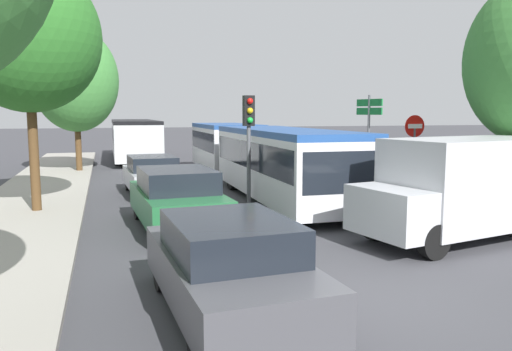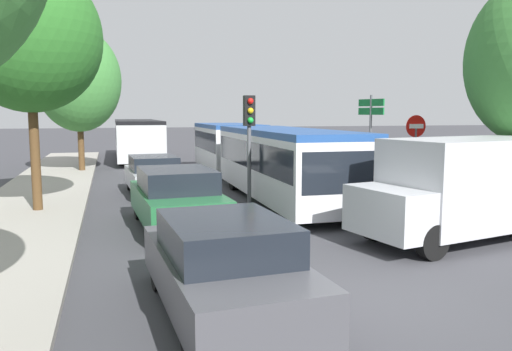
# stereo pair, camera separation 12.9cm
# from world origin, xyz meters

# --- Properties ---
(ground_plane) EXTENTS (200.00, 200.00, 0.00)m
(ground_plane) POSITION_xyz_m (0.00, 0.00, 0.00)
(ground_plane) COLOR #3D3D42
(kerb_strip_left) EXTENTS (3.20, 35.57, 0.14)m
(kerb_strip_left) POSITION_xyz_m (-5.93, 12.79, 0.07)
(kerb_strip_left) COLOR #9E998E
(kerb_strip_left) RESTS_ON ground
(articulated_bus) EXTENTS (2.69, 16.02, 2.37)m
(articulated_bus) POSITION_xyz_m (1.92, 12.05, 1.37)
(articulated_bus) COLOR silver
(articulated_bus) RESTS_ON ground
(city_bus_rear) EXTENTS (2.66, 11.49, 2.47)m
(city_bus_rear) POSITION_xyz_m (-1.90, 25.58, 1.43)
(city_bus_rear) COLOR silver
(city_bus_rear) RESTS_ON ground
(queued_car_graphite) EXTENTS (1.94, 4.16, 1.42)m
(queued_car_graphite) POSITION_xyz_m (-2.08, 0.02, 0.72)
(queued_car_graphite) COLOR #47474C
(queued_car_graphite) RESTS_ON ground
(queued_car_green) EXTENTS (2.07, 4.43, 1.51)m
(queued_car_green) POSITION_xyz_m (-2.02, 5.69, 0.76)
(queued_car_green) COLOR #236638
(queued_car_green) RESTS_ON ground
(queued_car_silver) EXTENTS (1.89, 4.05, 1.38)m
(queued_car_silver) POSITION_xyz_m (-2.11, 11.27, 0.70)
(queued_car_silver) COLOR #B7BABF
(queued_car_silver) RESTS_ON ground
(white_van) EXTENTS (5.28, 2.86, 2.31)m
(white_van) POSITION_xyz_m (4.11, 2.68, 1.24)
(white_van) COLOR #B7BABF
(white_van) RESTS_ON ground
(traffic_light) EXTENTS (0.32, 0.36, 3.40)m
(traffic_light) POSITION_xyz_m (0.44, 7.70, 2.50)
(traffic_light) COLOR #56595E
(traffic_light) RESTS_ON ground
(no_entry_sign) EXTENTS (0.70, 0.08, 2.82)m
(no_entry_sign) POSITION_xyz_m (5.76, 7.10, 1.88)
(no_entry_sign) COLOR #56595E
(no_entry_sign) RESTS_ON ground
(direction_sign_post) EXTENTS (0.40, 1.37, 3.60)m
(direction_sign_post) POSITION_xyz_m (6.42, 11.13, 2.55)
(direction_sign_post) COLOR #56595E
(direction_sign_post) RESTS_ON ground
(tree_left_mid) EXTENTS (3.93, 3.93, 7.02)m
(tree_left_mid) POSITION_xyz_m (-5.63, 8.54, 4.84)
(tree_left_mid) COLOR #51381E
(tree_left_mid) RESTS_ON ground
(tree_left_far) EXTENTS (3.99, 3.99, 6.91)m
(tree_left_far) POSITION_xyz_m (-4.90, 18.83, 4.44)
(tree_left_far) COLOR #51381E
(tree_left_far) RESTS_ON ground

